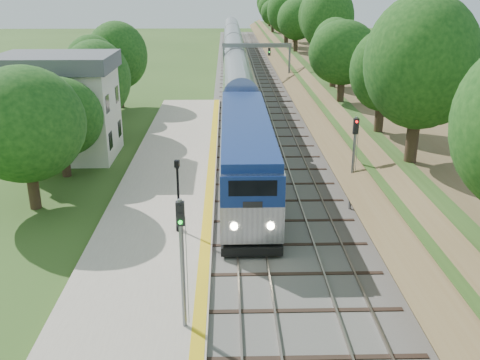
{
  "coord_description": "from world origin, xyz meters",
  "views": [
    {
      "loc": [
        -1.19,
        -10.92,
        12.92
      ],
      "look_at": [
        -0.5,
        16.59,
        2.8
      ],
      "focal_mm": 40.0,
      "sensor_mm": 36.0,
      "label": 1
    }
  ],
  "objects_px": {
    "station_building": "(61,106)",
    "signal_farside": "(354,154)",
    "train": "(235,65)",
    "signal_platform": "(182,251)",
    "signal_gantry": "(257,55)",
    "lamppost_far": "(179,200)"
  },
  "relations": [
    {
      "from": "train",
      "to": "signal_farside",
      "type": "relative_size",
      "value": 18.45
    },
    {
      "from": "train",
      "to": "station_building",
      "type": "bearing_deg",
      "value": -112.41
    },
    {
      "from": "signal_platform",
      "to": "signal_farside",
      "type": "height_order",
      "value": "signal_farside"
    },
    {
      "from": "station_building",
      "to": "signal_platform",
      "type": "bearing_deg",
      "value": -64.48
    },
    {
      "from": "station_building",
      "to": "signal_gantry",
      "type": "bearing_deg",
      "value": 56.62
    },
    {
      "from": "station_building",
      "to": "signal_farside",
      "type": "relative_size",
      "value": 1.51
    },
    {
      "from": "signal_gantry",
      "to": "train",
      "type": "height_order",
      "value": "signal_gantry"
    },
    {
      "from": "station_building",
      "to": "signal_platform",
      "type": "distance_m",
      "value": 25.76
    },
    {
      "from": "station_building",
      "to": "train",
      "type": "relative_size",
      "value": 0.08
    },
    {
      "from": "lamppost_far",
      "to": "signal_farside",
      "type": "height_order",
      "value": "signal_farside"
    },
    {
      "from": "lamppost_far",
      "to": "signal_farside",
      "type": "distance_m",
      "value": 10.63
    },
    {
      "from": "signal_gantry",
      "to": "signal_farside",
      "type": "distance_m",
      "value": 36.53
    },
    {
      "from": "signal_gantry",
      "to": "signal_farside",
      "type": "xyz_separation_m",
      "value": [
        3.73,
        -36.32,
        -1.22
      ]
    },
    {
      "from": "station_building",
      "to": "lamppost_far",
      "type": "height_order",
      "value": "station_building"
    },
    {
      "from": "station_building",
      "to": "signal_farside",
      "type": "bearing_deg",
      "value": -29.29
    },
    {
      "from": "signal_platform",
      "to": "signal_gantry",
      "type": "bearing_deg",
      "value": 83.65
    },
    {
      "from": "station_building",
      "to": "signal_platform",
      "type": "height_order",
      "value": "station_building"
    },
    {
      "from": "station_building",
      "to": "signal_platform",
      "type": "relative_size",
      "value": 1.61
    },
    {
      "from": "signal_gantry",
      "to": "lamppost_far",
      "type": "bearing_deg",
      "value": -98.98
    },
    {
      "from": "signal_farside",
      "to": "station_building",
      "type": "bearing_deg",
      "value": 150.71
    },
    {
      "from": "train",
      "to": "lamppost_far",
      "type": "height_order",
      "value": "train"
    },
    {
      "from": "train",
      "to": "signal_platform",
      "type": "xyz_separation_m",
      "value": [
        -2.9,
        -57.18,
        1.28
      ]
    }
  ]
}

